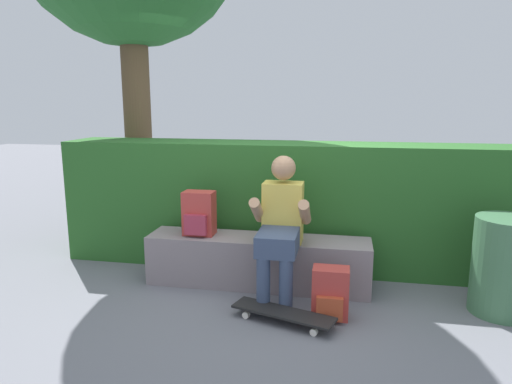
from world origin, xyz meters
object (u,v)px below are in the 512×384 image
backpack_on_bench (199,214)px  skateboard_near_person (283,313)px  backpack_on_ground (330,294)px  bench_main (258,261)px  person_skater (281,223)px  trash_bin (505,266)px

backpack_on_bench → skateboard_near_person: bearing=-37.9°
backpack_on_ground → skateboard_near_person: bearing=-156.0°
bench_main → person_skater: person_skater is taller
person_skater → trash_bin: (1.77, 0.02, -0.26)m
bench_main → backpack_on_ground: 0.85m
bench_main → person_skater: bearing=-41.6°
person_skater → backpack_on_ground: size_ratio=3.00×
skateboard_near_person → trash_bin: 1.78m
person_skater → backpack_on_bench: (-0.78, 0.20, -0.01)m
backpack_on_bench → backpack_on_ground: (1.21, -0.52, -0.45)m
person_skater → backpack_on_ground: (0.44, -0.32, -0.45)m
skateboard_near_person → backpack_on_ground: 0.40m
bench_main → backpack_on_ground: bench_main is taller
person_skater → backpack_on_ground: person_skater is taller
bench_main → skateboard_near_person: size_ratio=2.43×
backpack_on_bench → trash_bin: backpack_on_bench is taller
skateboard_near_person → trash_bin: (1.68, 0.50, 0.31)m
skateboard_near_person → trash_bin: bearing=16.6°
skateboard_near_person → bench_main: bearing=115.3°
person_skater → backpack_on_bench: size_ratio=3.00×
bench_main → backpack_on_ground: bearing=-38.4°
bench_main → backpack_on_bench: bearing=-179.0°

